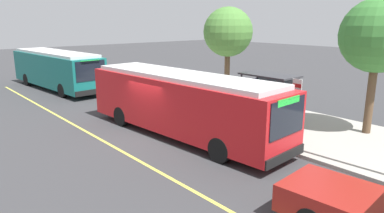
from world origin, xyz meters
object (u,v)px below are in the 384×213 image
at_px(transit_bus_second, 56,69).
at_px(waiting_bench, 264,111).
at_px(transit_bus_main, 182,102).
at_px(route_sign_post, 296,102).

bearing_deg(transit_bus_second, waiting_bench, 16.44).
bearing_deg(transit_bus_second, transit_bus_main, 0.91).
xyz_separation_m(transit_bus_main, transit_bus_second, (-15.36, -0.24, -0.00)).
xyz_separation_m(waiting_bench, route_sign_post, (3.06, -1.82, 1.32)).
relative_size(transit_bus_second, route_sign_post, 3.93).
height_order(waiting_bench, route_sign_post, route_sign_post).
bearing_deg(route_sign_post, waiting_bench, 149.22).
height_order(transit_bus_second, route_sign_post, same).
height_order(transit_bus_main, route_sign_post, same).
bearing_deg(route_sign_post, transit_bus_second, -171.14).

